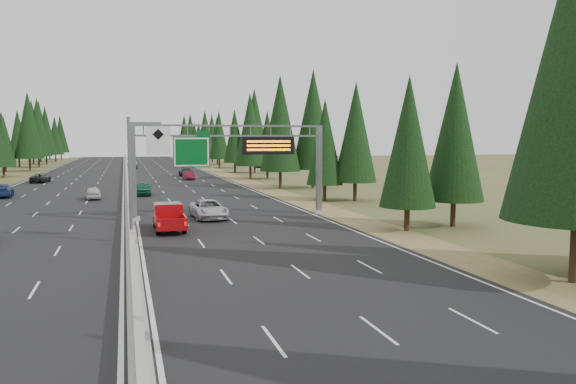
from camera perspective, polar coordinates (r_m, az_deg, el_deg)
The scene contains 17 objects.
road at distance 92.01m, azimuth -16.02°, elevation 1.04°, with size 32.00×260.00×0.08m, color black.
shoulder_right at distance 93.77m, azimuth -5.08°, elevation 1.30°, with size 3.60×260.00×0.06m, color olive.
shoulder_left at distance 93.67m, azimuth -26.98°, elevation 0.73°, with size 3.60×260.00×0.06m, color #474E24.
median_barrier at distance 91.99m, azimuth -16.03°, elevation 1.27°, with size 0.70×260.00×0.85m.
sign_gantry at distance 47.57m, azimuth -5.10°, elevation 3.67°, with size 16.75×0.98×7.80m.
hov_sign_pole at distance 36.80m, azimuth -14.88°, elevation 2.17°, with size 2.80×0.50×8.00m.
tree_row_right at distance 71.95m, azimuth 1.79°, elevation 7.16°, with size 11.99×238.80×18.51m.
silver_minivan at distance 47.27m, azimuth -8.07°, elevation -1.74°, with size 2.57×5.58×1.55m, color silver.
red_pickup at distance 41.95m, azimuth -12.04°, elevation -2.33°, with size 2.07×5.81×1.89m.
car_ahead_green at distance 68.39m, azimuth -14.52°, elevation 0.35°, with size 1.88×4.66×1.59m, color #135739.
car_ahead_dkred at distance 93.10m, azimuth -10.06°, elevation 1.65°, with size 1.42×4.08×1.34m, color maroon.
car_ahead_dkgrey at distance 101.75m, azimuth -10.31°, elevation 2.00°, with size 2.06×5.07×1.47m, color black.
car_ahead_white at distance 141.03m, azimuth -15.52°, elevation 2.78°, with size 2.19×4.74×1.32m, color beige.
car_ahead_far at distance 130.57m, azimuth -15.46°, elevation 2.60°, with size 1.64×4.09×1.39m, color black.
car_onc_blue at distance 71.83m, azimuth -27.00°, elevation 0.13°, with size 2.10×5.16×1.50m, color navy.
car_onc_white at distance 65.54m, azimuth -19.22°, elevation -0.07°, with size 1.66×4.13×1.41m, color silver.
car_onc_far at distance 93.72m, azimuth -23.85°, elevation 1.31°, with size 2.29×4.96×1.38m, color black.
Camera 1 is at (-0.28, -11.77, 6.67)m, focal length 35.00 mm.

